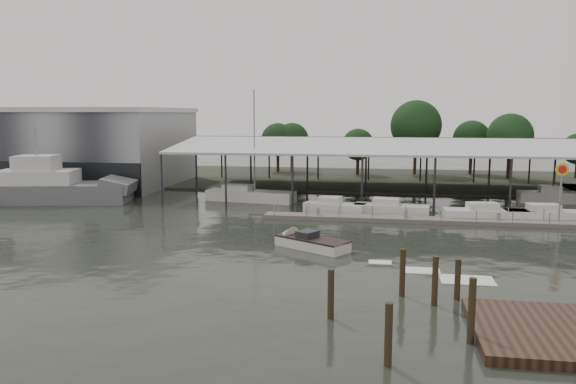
% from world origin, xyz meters
% --- Properties ---
extents(ground, '(200.00, 200.00, 0.00)m').
position_xyz_m(ground, '(0.00, 0.00, 0.00)').
color(ground, '#252B23').
rests_on(ground, ground).
extents(land_strip_far, '(140.00, 30.00, 0.30)m').
position_xyz_m(land_strip_far, '(0.00, 42.00, 0.10)').
color(land_strip_far, '#393F2F').
rests_on(land_strip_far, ground).
extents(land_strip_west, '(20.00, 40.00, 0.30)m').
position_xyz_m(land_strip_west, '(-40.00, 30.00, 0.10)').
color(land_strip_west, '#393F2F').
rests_on(land_strip_west, ground).
extents(storage_warehouse, '(24.50, 20.50, 10.50)m').
position_xyz_m(storage_warehouse, '(-28.00, 29.94, 5.29)').
color(storage_warehouse, '#93989C').
rests_on(storage_warehouse, ground).
extents(covered_boat_shed, '(58.24, 24.00, 6.96)m').
position_xyz_m(covered_boat_shed, '(17.00, 28.00, 6.13)').
color(covered_boat_shed, silver).
rests_on(covered_boat_shed, ground).
extents(trawler_dock, '(3.00, 18.00, 0.50)m').
position_xyz_m(trawler_dock, '(-30.00, 14.00, 0.25)').
color(trawler_dock, slate).
rests_on(trawler_dock, ground).
extents(floating_dock, '(28.00, 2.00, 1.40)m').
position_xyz_m(floating_dock, '(15.00, 10.00, 0.20)').
color(floating_dock, slate).
rests_on(floating_dock, ground).
extents(shell_fuel_sign, '(1.10, 0.18, 5.55)m').
position_xyz_m(shell_fuel_sign, '(27.00, 9.99, 3.93)').
color(shell_fuel_sign, gray).
rests_on(shell_fuel_sign, ground).
extents(grey_trawler, '(18.81, 8.98, 8.84)m').
position_xyz_m(grey_trawler, '(-24.49, 14.86, 1.58)').
color(grey_trawler, slate).
rests_on(grey_trawler, ground).
extents(white_sailboat, '(10.28, 4.08, 12.55)m').
position_xyz_m(white_sailboat, '(-2.88, 19.33, 0.65)').
color(white_sailboat, silver).
rests_on(white_sailboat, ground).
extents(speedboat_underway, '(15.49, 10.16, 2.00)m').
position_xyz_m(speedboat_underway, '(6.47, -1.30, 0.39)').
color(speedboat_underway, silver).
rests_on(speedboat_underway, ground).
extents(moored_cruiser_0, '(6.28, 3.57, 1.70)m').
position_xyz_m(moored_cruiser_0, '(7.21, 13.09, 0.61)').
color(moored_cruiser_0, silver).
rests_on(moored_cruiser_0, ground).
extents(moored_cruiser_1, '(7.30, 3.02, 1.70)m').
position_xyz_m(moored_cruiser_1, '(12.67, 13.07, 0.61)').
color(moored_cruiser_1, silver).
rests_on(moored_cruiser_1, ground).
extents(moored_cruiser_2, '(7.95, 2.87, 1.70)m').
position_xyz_m(moored_cruiser_2, '(21.34, 11.75, 0.61)').
color(moored_cruiser_2, silver).
rests_on(moored_cruiser_2, ground).
extents(moored_cruiser_3, '(7.85, 2.66, 1.70)m').
position_xyz_m(moored_cruiser_3, '(26.67, 12.03, 0.61)').
color(moored_cruiser_3, silver).
rests_on(moored_cruiser_3, ground).
extents(mooring_pilings, '(6.65, 9.05, 3.48)m').
position_xyz_m(mooring_pilings, '(13.56, -14.74, 0.97)').
color(mooring_pilings, '#382D1C').
rests_on(mooring_pilings, ground).
extents(horizon_tree_line, '(65.09, 11.53, 11.80)m').
position_xyz_m(horizon_tree_line, '(22.18, 48.10, 6.20)').
color(horizon_tree_line, black).
rests_on(horizon_tree_line, ground).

